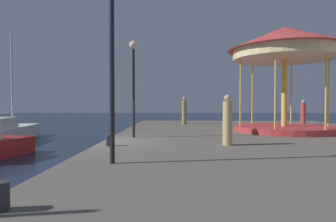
% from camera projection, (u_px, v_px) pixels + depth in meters
% --- Properties ---
extents(ground_plane, '(120.00, 120.00, 0.00)m').
position_uv_depth(ground_plane, '(103.00, 162.00, 11.32)').
color(ground_plane, '#162338').
extents(quay_dock, '(14.66, 27.63, 0.80)m').
position_uv_depth(quay_dock, '(291.00, 152.00, 11.12)').
color(quay_dock, '#5B564F').
rests_on(quay_dock, ground).
extents(sailboat_white, '(3.11, 6.94, 6.82)m').
position_uv_depth(sailboat_white, '(4.00, 132.00, 17.31)').
color(sailboat_white, white).
rests_on(sailboat_white, ground).
extents(carousel, '(5.85, 5.85, 5.46)m').
position_uv_depth(carousel, '(285.00, 54.00, 15.01)').
color(carousel, '#B23333').
rests_on(carousel, quay_dock).
extents(lamp_post_mid_promenade, '(0.36, 0.36, 4.61)m').
position_uv_depth(lamp_post_mid_promenade, '(112.00, 36.00, 7.04)').
color(lamp_post_mid_promenade, black).
rests_on(lamp_post_mid_promenade, quay_dock).
extents(lamp_post_far_end, '(0.36, 0.36, 4.21)m').
position_uv_depth(lamp_post_far_end, '(133.00, 71.00, 12.58)').
color(lamp_post_far_end, black).
rests_on(lamp_post_far_end, quay_dock).
extents(bollard_north, '(0.24, 0.24, 0.40)m').
position_uv_depth(bollard_north, '(109.00, 140.00, 10.06)').
color(bollard_north, '#2D2D33').
rests_on(bollard_north, quay_dock).
extents(bollard_south, '(0.24, 0.24, 0.40)m').
position_uv_depth(bollard_south, '(0.00, 196.00, 3.97)').
color(bollard_south, '#2D2D33').
rests_on(bollard_south, quay_dock).
extents(person_near_carousel, '(0.34, 0.34, 1.80)m').
position_uv_depth(person_near_carousel, '(228.00, 121.00, 10.23)').
color(person_near_carousel, tan).
rests_on(person_near_carousel, quay_dock).
extents(person_by_the_water, '(0.34, 0.34, 1.74)m').
position_uv_depth(person_by_the_water, '(303.00, 113.00, 20.78)').
color(person_by_the_water, '#B23833').
rests_on(person_by_the_water, quay_dock).
extents(person_far_corner, '(0.34, 0.34, 1.98)m').
position_uv_depth(person_far_corner, '(184.00, 111.00, 20.74)').
color(person_far_corner, '#937A4C').
rests_on(person_far_corner, quay_dock).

